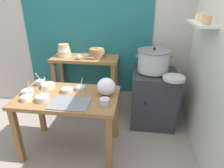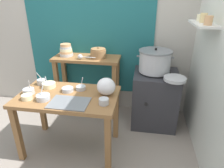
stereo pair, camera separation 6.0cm
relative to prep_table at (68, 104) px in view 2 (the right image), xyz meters
name	(u,v)px [view 2 (the right image)]	position (x,y,z in m)	size (l,w,h in m)	color
ground_plane	(83,146)	(0.13, 0.02, -0.61)	(9.00, 9.00, 0.00)	gray
wall_back	(105,26)	(0.21, 1.12, 0.69)	(4.40, 0.12, 2.60)	#B2ADA3
wall_right	(221,43)	(1.53, 0.22, 0.69)	(0.30, 3.20, 2.60)	silver
prep_table	(68,104)	(0.00, 0.00, 0.00)	(1.10, 0.66, 0.72)	olive
back_shelf_table	(87,71)	(-0.02, 0.85, 0.07)	(0.96, 0.40, 0.90)	olive
stove_block	(154,98)	(0.99, 0.72, -0.23)	(0.60, 0.61, 0.78)	#2D2D33
steamer_pot	(155,61)	(0.95, 0.74, 0.32)	(0.48, 0.43, 0.32)	#B7BABF
clay_pot	(98,53)	(0.16, 0.85, 0.36)	(0.22, 0.22, 0.16)	olive
bowl_stack_enamel	(66,51)	(-0.33, 0.87, 0.37)	(0.20, 0.20, 0.18)	#B7BABF
ladle	(81,57)	(-0.07, 0.74, 0.33)	(0.26, 0.07, 0.07)	#B7BABF
serving_tray	(69,103)	(0.08, -0.17, 0.12)	(0.40, 0.28, 0.01)	slate
plastic_bag	(106,87)	(0.42, 0.08, 0.21)	(0.20, 0.18, 0.20)	white
wide_pan	(175,79)	(1.19, 0.47, 0.19)	(0.27, 0.27, 0.04)	#B7BABF
prep_bowl_0	(27,97)	(-0.38, -0.16, 0.14)	(0.11, 0.11, 0.05)	beige
prep_bowl_1	(81,88)	(0.11, 0.15, 0.14)	(0.11, 0.11, 0.15)	#B7BABF
prep_bowl_2	(68,89)	(-0.03, 0.09, 0.14)	(0.13, 0.13, 0.04)	#B7BABF
prep_bowl_3	(29,91)	(-0.43, -0.04, 0.14)	(0.12, 0.12, 0.17)	#B7BABF
prep_bowl_4	(104,101)	(0.43, -0.13, 0.14)	(0.10, 0.10, 0.06)	#B7BABF
prep_bowl_5	(49,85)	(-0.29, 0.16, 0.14)	(0.15, 0.15, 0.13)	beige
prep_bowl_6	(43,97)	(-0.21, -0.14, 0.14)	(0.14, 0.14, 0.16)	#B7BABF
prep_bowl_7	(41,82)	(-0.42, 0.22, 0.15)	(0.10, 0.10, 0.17)	#B7BABF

